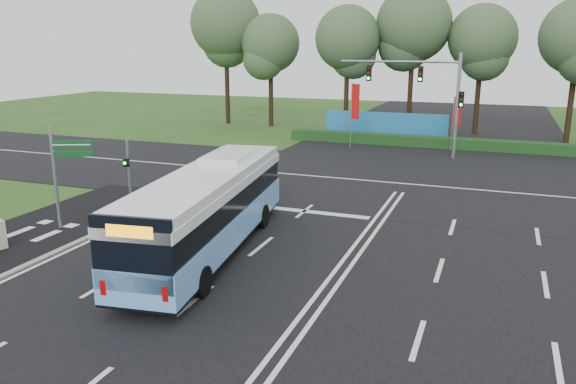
% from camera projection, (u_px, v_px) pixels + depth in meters
% --- Properties ---
extents(ground, '(120.00, 120.00, 0.00)m').
position_uv_depth(ground, '(345.00, 259.00, 20.20)').
color(ground, '#274E1A').
rests_on(ground, ground).
extents(road_main, '(20.00, 120.00, 0.04)m').
position_uv_depth(road_main, '(345.00, 258.00, 20.20)').
color(road_main, black).
rests_on(road_main, ground).
extents(road_cross, '(120.00, 14.00, 0.05)m').
position_uv_depth(road_cross, '(402.00, 184.00, 31.05)').
color(road_cross, black).
rests_on(road_cross, ground).
extents(bike_path, '(5.00, 18.00, 0.06)m').
position_uv_depth(bike_path, '(13.00, 242.00, 21.78)').
color(bike_path, black).
rests_on(bike_path, ground).
extents(kerb_strip, '(0.25, 18.00, 0.12)m').
position_uv_depth(kerb_strip, '(62.00, 249.00, 20.95)').
color(kerb_strip, gray).
rests_on(kerb_strip, ground).
extents(city_bus, '(3.99, 11.80, 3.32)m').
position_uv_depth(city_bus, '(209.00, 209.00, 20.38)').
color(city_bus, '#66A4EC').
rests_on(city_bus, ground).
extents(pedestrian_signal, '(0.31, 0.41, 3.28)m').
position_uv_depth(pedestrian_signal, '(128.00, 172.00, 25.88)').
color(pedestrian_signal, gray).
rests_on(pedestrian_signal, ground).
extents(street_sign, '(1.56, 0.76, 4.32)m').
position_uv_depth(street_sign, '(63.00, 166.00, 22.81)').
color(street_sign, gray).
rests_on(street_sign, ground).
extents(banner_flag_left, '(0.69, 0.28, 4.85)m').
position_uv_depth(banner_flag_left, '(354.00, 106.00, 41.29)').
color(banner_flag_left, gray).
rests_on(banner_flag_left, ground).
extents(banner_flag_mid, '(0.58, 0.10, 3.96)m').
position_uv_depth(banner_flag_mid, '(456.00, 115.00, 40.44)').
color(banner_flag_mid, gray).
rests_on(banner_flag_mid, ground).
extents(traffic_light_gantry, '(8.41, 0.28, 7.00)m').
position_uv_depth(traffic_light_gantry, '(430.00, 89.00, 37.50)').
color(traffic_light_gantry, gray).
rests_on(traffic_light_gantry, ground).
extents(hedge, '(22.00, 1.20, 0.80)m').
position_uv_depth(hedge, '(431.00, 142.00, 42.26)').
color(hedge, '#123313').
rests_on(hedge, ground).
extents(blue_hoarding, '(10.00, 0.30, 2.20)m').
position_uv_depth(blue_hoarding, '(385.00, 126.00, 45.72)').
color(blue_hoarding, '#1F6FAD').
rests_on(blue_hoarding, ground).
extents(eucalyptus_row, '(47.41, 8.68, 12.81)m').
position_uv_depth(eucalyptus_row, '(425.00, 34.00, 46.88)').
color(eucalyptus_row, black).
rests_on(eucalyptus_row, ground).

